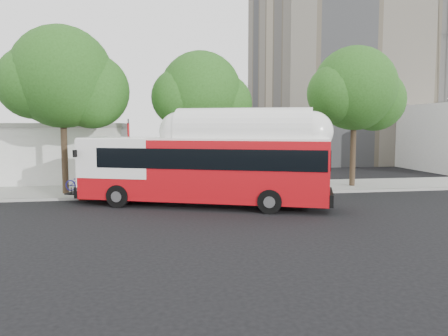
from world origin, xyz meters
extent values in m
plane|color=black|center=(0.00, 0.00, 0.00)|extent=(120.00, 120.00, 0.00)
cube|color=gray|center=(0.00, 6.50, 0.07)|extent=(60.00, 5.00, 0.15)
cube|color=gray|center=(0.00, 3.90, 0.07)|extent=(60.00, 0.30, 0.15)
cube|color=maroon|center=(-3.00, 3.90, 0.08)|extent=(10.00, 0.32, 0.16)
cylinder|color=#2D2116|center=(-9.00, 5.50, 3.04)|extent=(0.36, 0.36, 6.08)
sphere|color=#224C15|center=(-9.00, 5.50, 6.84)|extent=(5.80, 5.80, 5.80)
sphere|color=#224C15|center=(-7.41, 5.70, 6.08)|extent=(4.35, 4.35, 4.35)
cylinder|color=#2D2116|center=(-1.00, 6.00, 2.72)|extent=(0.36, 0.36, 5.44)
sphere|color=#224C15|center=(-1.00, 6.00, 6.12)|extent=(5.00, 5.00, 5.00)
sphere|color=#224C15|center=(0.38, 6.20, 5.44)|extent=(3.75, 3.75, 3.75)
cylinder|color=#2D2116|center=(9.00, 5.80, 2.88)|extent=(0.36, 0.36, 5.76)
sphere|color=#224C15|center=(9.00, 5.80, 6.48)|extent=(5.40, 5.40, 5.40)
sphere|color=#224C15|center=(10.48, 6.00, 5.76)|extent=(4.05, 4.05, 4.05)
cube|color=gray|center=(18.00, 28.00, 17.50)|extent=(18.00, 18.00, 35.00)
cube|color=silver|center=(-14.00, 14.00, 2.00)|extent=(16.00, 10.00, 4.00)
cube|color=gray|center=(-14.00, 14.00, 4.10)|extent=(16.20, 10.20, 0.30)
cube|color=#AF0C12|center=(-1.50, 0.91, 1.87)|extent=(12.60, 7.06, 3.01)
cube|color=black|center=(-1.02, 0.72, 2.49)|extent=(11.46, 6.67, 0.99)
cube|color=white|center=(-1.50, 0.91, 3.42)|extent=(12.57, 6.99, 0.10)
cube|color=white|center=(0.43, 0.15, 3.69)|extent=(6.95, 4.36, 0.57)
cube|color=black|center=(-7.84, 3.39, 0.52)|extent=(1.46, 2.05, 0.06)
imported|color=navy|center=(-7.84, 3.39, 1.02)|extent=(1.23, 1.89, 0.94)
cylinder|color=#A41115|center=(-5.30, 4.35, 2.11)|extent=(0.13, 0.13, 4.22)
cube|color=black|center=(-5.30, 4.35, 4.33)|extent=(0.05, 0.42, 0.26)
camera|label=1|loc=(-4.13, -20.90, 4.09)|focal=35.00mm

